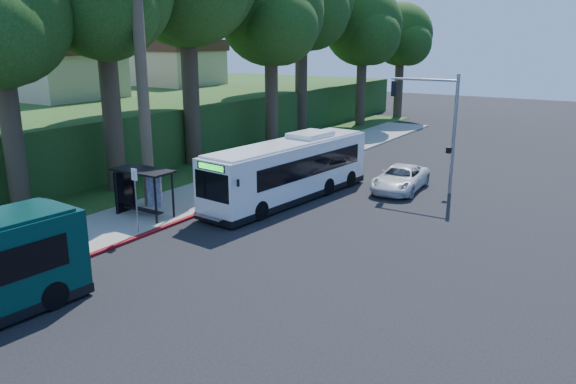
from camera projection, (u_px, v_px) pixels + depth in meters
The scene contains 14 objects.
ground at pixel (292, 225), 27.69m from camera, with size 140.00×140.00×0.00m, color black.
sidewalk at pixel (182, 202), 31.45m from camera, with size 4.50×70.00×0.12m, color gray.
red_curb at pixel (160, 229), 27.00m from camera, with size 0.25×30.00×0.13m, color maroon.
grass_verge at pixel (170, 172), 38.48m from camera, with size 8.00×70.00×0.06m, color #234719.
bus_shelter at pixel (142, 183), 28.64m from camera, with size 3.20×1.51×2.55m.
stop_sign_pole at pixel (136, 192), 25.86m from camera, with size 0.35×0.06×3.17m.
traffic_signal_pole at pixel (438, 118), 32.71m from camera, with size 4.10×0.30×7.00m.
hillside_backdrop at pixel (141, 109), 52.93m from camera, with size 24.00×60.00×8.80m.
tree_2 at pixel (272, 18), 44.08m from camera, with size 8.82×8.40×15.12m.
tree_3 at pixel (303, 4), 51.22m from camera, with size 10.08×9.60×17.28m.
tree_4 at pixel (364, 30), 57.05m from camera, with size 8.40×8.00×14.14m.
tree_5 at pixel (402, 38), 63.25m from camera, with size 7.35×7.00×12.86m.
white_bus at pixel (290, 169), 31.79m from camera, with size 3.82×12.37×3.63m.
pickup at pixel (400, 178), 33.90m from camera, with size 2.46×5.34×1.48m, color silver.
Camera 1 is at (13.92, -22.28, 8.91)m, focal length 35.00 mm.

